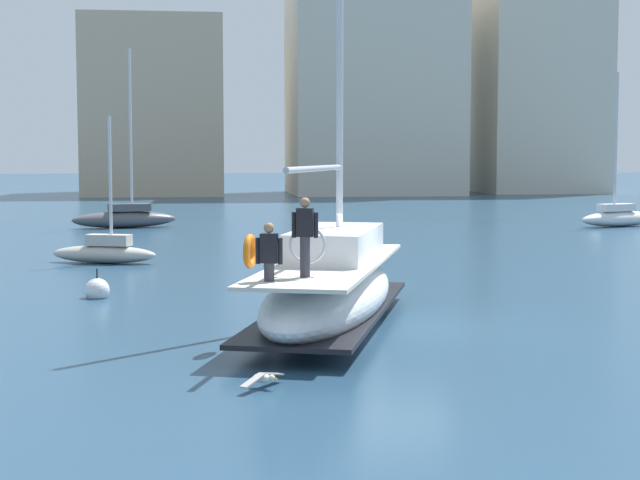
{
  "coord_description": "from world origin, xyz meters",
  "views": [
    {
      "loc": [
        -4.35,
        -21.58,
        3.85
      ],
      "look_at": [
        -1.52,
        2.04,
        1.8
      ],
      "focal_mm": 54.64,
      "sensor_mm": 36.0,
      "label": 1
    }
  ],
  "objects_px": {
    "main_sailboat": "(331,287)",
    "mooring_buoy": "(97,290)",
    "moored_sloop_near": "(125,216)",
    "moored_catamaran": "(619,216)",
    "seagull": "(263,378)",
    "moored_sloop_far": "(105,251)"
  },
  "relations": [
    {
      "from": "moored_catamaran",
      "to": "seagull",
      "type": "relative_size",
      "value": 8.48
    },
    {
      "from": "moored_catamaran",
      "to": "mooring_buoy",
      "type": "height_order",
      "value": "moored_catamaran"
    },
    {
      "from": "moored_catamaran",
      "to": "main_sailboat",
      "type": "bearing_deg",
      "value": -124.13
    },
    {
      "from": "main_sailboat",
      "to": "moored_catamaran",
      "type": "relative_size",
      "value": 1.48
    },
    {
      "from": "moored_sloop_near",
      "to": "moored_sloop_far",
      "type": "bearing_deg",
      "value": -87.88
    },
    {
      "from": "mooring_buoy",
      "to": "moored_catamaran",
      "type": "bearing_deg",
      "value": 43.31
    },
    {
      "from": "main_sailboat",
      "to": "moored_sloop_near",
      "type": "xyz_separation_m",
      "value": [
        -7.06,
        31.43,
        -0.28
      ]
    },
    {
      "from": "mooring_buoy",
      "to": "main_sailboat",
      "type": "bearing_deg",
      "value": -41.69
    },
    {
      "from": "main_sailboat",
      "to": "mooring_buoy",
      "type": "distance_m",
      "value": 7.74
    },
    {
      "from": "main_sailboat",
      "to": "seagull",
      "type": "bearing_deg",
      "value": -108.12
    },
    {
      "from": "moored_sloop_far",
      "to": "seagull",
      "type": "height_order",
      "value": "moored_sloop_far"
    },
    {
      "from": "moored_sloop_near",
      "to": "mooring_buoy",
      "type": "distance_m",
      "value": 26.34
    },
    {
      "from": "moored_sloop_far",
      "to": "seagull",
      "type": "bearing_deg",
      "value": -77.09
    },
    {
      "from": "moored_sloop_far",
      "to": "moored_catamaran",
      "type": "height_order",
      "value": "moored_catamaran"
    },
    {
      "from": "main_sailboat",
      "to": "seagull",
      "type": "relative_size",
      "value": 12.54
    },
    {
      "from": "seagull",
      "to": "main_sailboat",
      "type": "bearing_deg",
      "value": 71.88
    },
    {
      "from": "moored_catamaran",
      "to": "mooring_buoy",
      "type": "relative_size",
      "value": 8.95
    },
    {
      "from": "seagull",
      "to": "mooring_buoy",
      "type": "xyz_separation_m",
      "value": [
        -3.86,
        10.93,
        0.02
      ]
    },
    {
      "from": "main_sailboat",
      "to": "moored_sloop_far",
      "type": "bearing_deg",
      "value": 114.78
    },
    {
      "from": "moored_sloop_far",
      "to": "moored_catamaran",
      "type": "xyz_separation_m",
      "value": [
        26.22,
        15.34,
        0.13
      ]
    },
    {
      "from": "moored_catamaran",
      "to": "mooring_buoy",
      "type": "bearing_deg",
      "value": -136.69
    },
    {
      "from": "main_sailboat",
      "to": "mooring_buoy",
      "type": "bearing_deg",
      "value": 138.31
    }
  ]
}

